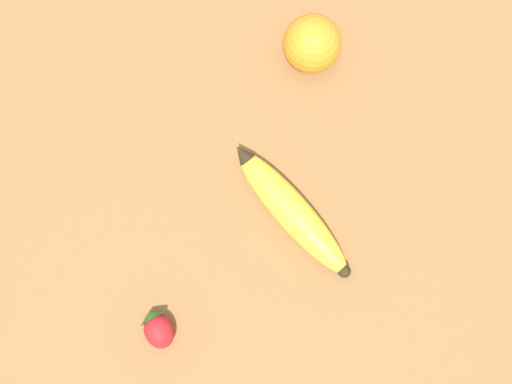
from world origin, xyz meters
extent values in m
plane|color=olive|center=(0.00, 0.00, 0.00)|extent=(3.00, 3.00, 0.00)
ellipsoid|color=yellow|center=(-0.05, -0.16, 0.02)|extent=(0.12, 0.19, 0.04)
cone|color=#2D2314|center=(-0.01, -0.07, 0.03)|extent=(0.03, 0.04, 0.03)
sphere|color=#2D2314|center=(-0.09, -0.24, 0.02)|extent=(0.02, 0.02, 0.02)
sphere|color=orange|center=(0.16, -0.10, 0.04)|extent=(0.07, 0.07, 0.07)
ellipsoid|color=red|center=(-0.24, -0.07, 0.02)|extent=(0.05, 0.05, 0.03)
cone|color=#337A33|center=(-0.23, -0.05, 0.02)|extent=(0.03, 0.03, 0.03)
camera|label=1|loc=(-0.18, -0.17, 0.74)|focal=42.00mm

